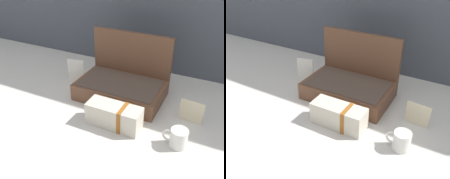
% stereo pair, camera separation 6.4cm
% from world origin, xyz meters
% --- Properties ---
extents(ground_plane, '(6.00, 6.00, 0.00)m').
position_xyz_m(ground_plane, '(0.00, 0.00, 0.00)').
color(ground_plane, beige).
extents(open_suitcase, '(0.47, 0.30, 0.34)m').
position_xyz_m(open_suitcase, '(-0.04, 0.16, 0.08)').
color(open_suitcase, brown).
rests_on(open_suitcase, ground_plane).
extents(cream_toiletry_bag, '(0.26, 0.11, 0.12)m').
position_xyz_m(cream_toiletry_bag, '(0.03, -0.11, 0.06)').
color(cream_toiletry_bag, beige).
rests_on(cream_toiletry_bag, ground_plane).
extents(coffee_mug, '(0.11, 0.08, 0.09)m').
position_xyz_m(coffee_mug, '(0.34, -0.11, 0.04)').
color(coffee_mug, silver).
rests_on(coffee_mug, ground_plane).
extents(info_card_left, '(0.10, 0.02, 0.16)m').
position_xyz_m(info_card_left, '(-0.36, 0.17, 0.08)').
color(info_card_left, silver).
rests_on(info_card_left, ground_plane).
extents(poster_card_right, '(0.12, 0.02, 0.12)m').
position_xyz_m(poster_card_right, '(0.35, 0.08, 0.06)').
color(poster_card_right, beige).
rests_on(poster_card_right, ground_plane).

